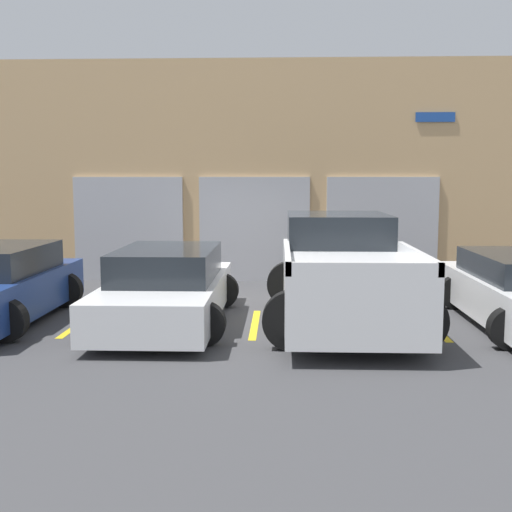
{
  "coord_description": "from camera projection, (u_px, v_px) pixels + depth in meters",
  "views": [
    {
      "loc": [
        0.43,
        -12.24,
        2.44
      ],
      "look_at": [
        0.0,
        -1.18,
        1.1
      ],
      "focal_mm": 45.0,
      "sensor_mm": 36.0,
      "label": 1
    }
  ],
  "objects": [
    {
      "name": "sedan_white",
      "position": [
        167.0,
        288.0,
        10.8
      ],
      "size": [
        2.23,
        4.54,
        1.27
      ],
      "color": "white",
      "rests_on": "ground"
    },
    {
      "name": "parking_stripe_centre",
      "position": [
        255.0,
        324.0,
        10.79
      ],
      "size": [
        0.12,
        2.2,
        0.01
      ],
      "primitive_type": "cube",
      "color": "gold",
      "rests_on": "ground"
    },
    {
      "name": "shophouse_building",
      "position": [
        263.0,
        173.0,
        15.41
      ],
      "size": [
        14.49,
        0.68,
        5.22
      ],
      "color": "tan",
      "rests_on": "ground"
    },
    {
      "name": "parking_stripe_right",
      "position": [
        433.0,
        326.0,
        10.67
      ],
      "size": [
        0.12,
        2.2,
        0.01
      ],
      "primitive_type": "cube",
      "color": "gold",
      "rests_on": "ground"
    },
    {
      "name": "parking_stripe_left",
      "position": [
        81.0,
        323.0,
        10.9
      ],
      "size": [
        0.12,
        2.2,
        0.01
      ],
      "primitive_type": "cube",
      "color": "gold",
      "rests_on": "ground"
    },
    {
      "name": "pickup_truck",
      "position": [
        343.0,
        272.0,
        10.88
      ],
      "size": [
        2.63,
        5.14,
        1.79
      ],
      "color": "white",
      "rests_on": "ground"
    },
    {
      "name": "ground_plane",
      "position": [
        258.0,
        305.0,
        12.45
      ],
      "size": [
        28.0,
        28.0,
        0.0
      ],
      "primitive_type": "plane",
      "color": "#3D3D3F"
    }
  ]
}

